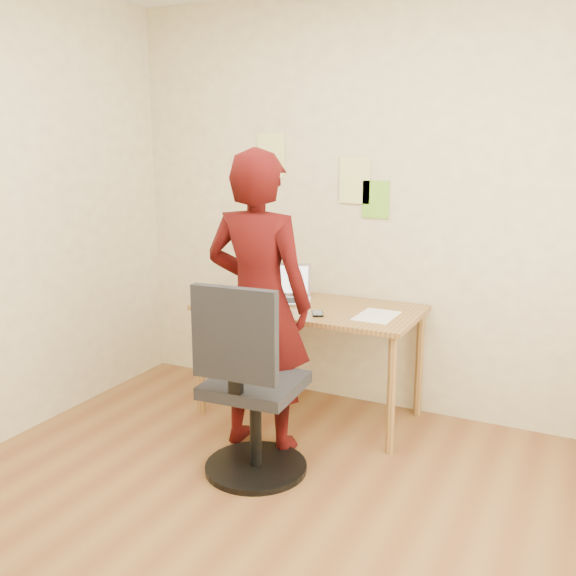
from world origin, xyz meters
The scene contains 10 objects.
room centered at (0.00, 0.00, 1.35)m, with size 3.58×3.58×2.78m.
desk centered at (-0.27, 1.38, 0.65)m, with size 1.40×0.70×0.74m.
laptop centered at (-0.47, 1.44, 0.79)m, with size 0.40×0.38×0.23m.
paper_sheet centered at (0.19, 1.33, 0.74)m, with size 0.22×0.31×0.00m, color white.
phone centered at (-0.14, 1.21, 0.75)m, with size 0.12×0.15×0.01m.
wall_note_left centered at (-0.73, 1.74, 1.67)m, with size 0.21×0.00×0.30m, color #E8E38A.
wall_note_mid centered at (-0.12, 1.74, 1.52)m, with size 0.21×0.00×0.30m, color #E8E38A.
wall_note_right centered at (0.03, 1.74, 1.40)m, with size 0.18×0.00×0.24m, color #78CA2D.
office_chair centered at (-0.22, 0.50, 0.46)m, with size 0.56×0.56×1.08m.
person centered at (-0.35, 0.85, 0.87)m, with size 0.63×0.42×1.74m, color #390807.
Camera 1 is at (1.36, -2.24, 1.77)m, focal length 40.00 mm.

